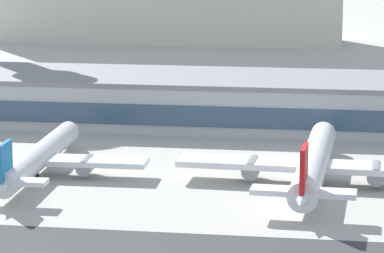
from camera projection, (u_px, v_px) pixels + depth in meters
The scene contains 3 objects.
terminal_building at pixel (207, 100), 211.27m from camera, with size 218.75×26.86×10.03m.
airliner_blue_tail_gate_0 at pixel (37, 159), 168.63m from camera, with size 36.64×44.84×9.36m.
airliner_red_tail_gate_1 at pixel (313, 165), 162.90m from camera, with size 44.21×50.33×10.50m.
Camera 1 is at (38.39, -118.35, 42.25)m, focal length 96.02 mm.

